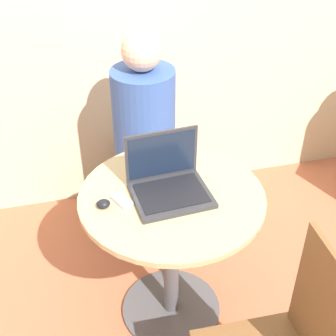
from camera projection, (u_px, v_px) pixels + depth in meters
ground_plane at (171, 309)px, 2.36m from camera, size 12.00×12.00×0.00m
round_table at (172, 232)px, 2.05m from camera, size 0.78×0.78×0.74m
laptop at (168, 182)px, 1.92m from camera, size 0.33×0.28×0.24m
cell_phone at (122, 201)px, 1.88m from camera, size 0.08×0.10×0.02m
computer_mouse at (103, 204)px, 1.85m from camera, size 0.06×0.05×0.03m
person_seated at (144, 154)px, 2.58m from camera, size 0.35×0.51×1.23m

